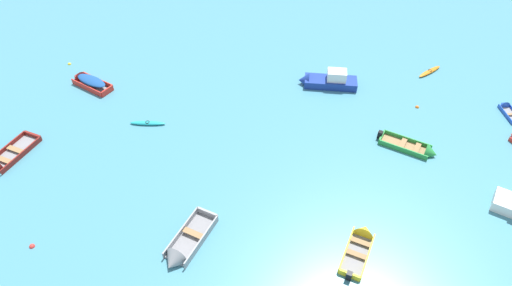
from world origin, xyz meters
The scene contains 12 objects.
rowboat_green_cluster_inner centered at (12.04, 17.15, 0.20)m, with size 4.22×3.41×1.27m.
rowboat_blue_midfield_right centered at (20.95, 21.44, 0.14)m, with size 0.97×2.70×0.85m.
motor_launch_deep_blue_back_row_right centered at (6.74, 25.98, 0.51)m, with size 5.28×2.43×1.87m.
rowboat_maroon_near_camera centered at (-18.58, 17.97, 0.20)m, with size 3.48×4.74×1.52m.
rowboat_grey_back_row_left centered at (-5.16, 9.61, 0.25)m, with size 3.54×4.61×1.43m.
kayak_turquoise_outer_right centered at (-8.44, 21.78, 0.13)m, with size 2.85×0.76×0.27m.
kayak_orange_foreground_center centered at (16.60, 27.23, 0.13)m, with size 2.71×1.95×0.28m.
rowboat_yellow_near_left centered at (5.76, 9.53, 0.19)m, with size 2.96×3.93×1.25m.
rowboat_red_far_back centered at (-14.30, 27.67, 0.39)m, with size 4.18×3.61×1.26m.
mooring_buoy_outer_edge centered at (13.75, 22.32, 0.00)m, with size 0.32×0.32×0.32m, color orange.
mooring_buoy_between_boats_right centered at (-14.31, 10.75, 0.00)m, with size 0.35×0.35×0.35m, color red.
mooring_buoy_near_foreground centered at (-16.71, 31.09, 0.00)m, with size 0.33×0.33×0.33m, color yellow.
Camera 1 is at (-1.82, -5.66, 23.11)m, focal length 31.14 mm.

